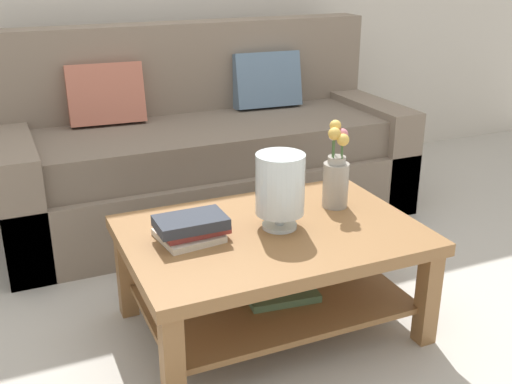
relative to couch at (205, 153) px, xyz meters
name	(u,v)px	position (x,y,z in m)	size (l,w,h in m)	color
ground_plane	(259,294)	(-0.10, -0.97, -0.36)	(10.00, 10.00, 0.00)	#B7B2A8
couch	(205,153)	(0.00, 0.00, 0.00)	(2.23, 0.90, 1.06)	#7A6B5B
coffee_table	(272,256)	(-0.16, -1.23, -0.04)	(1.13, 0.78, 0.44)	olive
book_stack_main	(191,228)	(-0.47, -1.18, 0.12)	(0.27, 0.23, 0.09)	beige
glass_hurricane_vase	(280,186)	(-0.12, -1.22, 0.24)	(0.19, 0.19, 0.30)	silver
flower_pitcher	(336,174)	(0.18, -1.12, 0.22)	(0.11, 0.11, 0.36)	#9E998E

